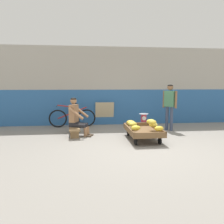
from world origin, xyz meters
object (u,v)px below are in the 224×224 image
object	(u,v)px
weighing_scale	(144,118)
plastic_crate	(143,127)
sign_board	(105,113)
vendor_seated	(77,117)
bicycle_near_left	(72,117)
low_bench	(74,129)
banana_cart	(143,131)
customer_adult	(170,102)

from	to	relation	value
weighing_scale	plastic_crate	bearing A→B (deg)	90.00
sign_board	weighing_scale	bearing A→B (deg)	-49.79
vendor_seated	bicycle_near_left	distance (m)	1.35
low_bench	bicycle_near_left	xyz separation A→B (m)	(-0.15, 1.29, 0.15)
vendor_seated	bicycle_near_left	world-z (taller)	vendor_seated
low_bench	sign_board	bearing A→B (deg)	57.49
banana_cart	low_bench	bearing A→B (deg)	159.14
weighing_scale	sign_board	world-z (taller)	sign_board
vendor_seated	sign_board	world-z (taller)	vendor_seated
plastic_crate	weighing_scale	size ratio (longest dim) A/B	1.20
vendor_seated	customer_adult	distance (m)	3.08
banana_cart	bicycle_near_left	xyz separation A→B (m)	(-2.08, 2.02, 0.11)
weighing_scale	sign_board	xyz separation A→B (m)	(-1.16, 1.38, -0.02)
low_bench	vendor_seated	size ratio (longest dim) A/B	0.99
bicycle_near_left	sign_board	bearing A→B (deg)	16.48
customer_adult	sign_board	bearing A→B (deg)	148.64
low_bench	vendor_seated	bearing A→B (deg)	-20.48
customer_adult	low_bench	bearing A→B (deg)	-173.04
low_bench	plastic_crate	bearing A→B (deg)	6.80
weighing_scale	customer_adult	distance (m)	1.04
sign_board	customer_adult	size ratio (longest dim) A/B	0.57
vendor_seated	customer_adult	world-z (taller)	customer_adult
banana_cart	low_bench	size ratio (longest dim) A/B	1.29
banana_cart	plastic_crate	xyz separation A→B (m)	(0.28, 1.00, -0.09)
customer_adult	bicycle_near_left	bearing A→B (deg)	164.46
banana_cart	plastic_crate	size ratio (longest dim) A/B	4.03
vendor_seated	bicycle_near_left	xyz separation A→B (m)	(-0.23, 1.32, -0.21)
banana_cart	weighing_scale	bearing A→B (deg)	74.49
plastic_crate	vendor_seated	bearing A→B (deg)	-172.13
sign_board	customer_adult	world-z (taller)	customer_adult
banana_cart	sign_board	distance (m)	2.54
weighing_scale	bicycle_near_left	size ratio (longest dim) A/B	0.18
plastic_crate	weighing_scale	xyz separation A→B (m)	(0.00, -0.00, 0.30)
sign_board	banana_cart	bearing A→B (deg)	-69.52
customer_adult	weighing_scale	bearing A→B (deg)	-172.58
plastic_crate	sign_board	size ratio (longest dim) A/B	0.41
low_bench	vendor_seated	world-z (taller)	vendor_seated
bicycle_near_left	banana_cart	bearing A→B (deg)	-44.18
weighing_scale	bicycle_near_left	xyz separation A→B (m)	(-2.36, 1.02, -0.10)
plastic_crate	bicycle_near_left	world-z (taller)	bicycle_near_left
weighing_scale	customer_adult	world-z (taller)	customer_adult
vendor_seated	low_bench	bearing A→B (deg)	159.52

